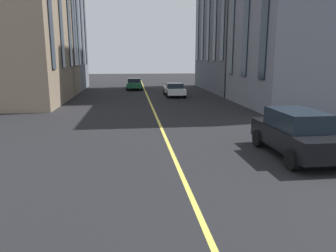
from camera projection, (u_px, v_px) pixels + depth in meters
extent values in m
cube|color=#D8C64C|center=(158.00, 121.00, 20.14)|extent=(80.00, 0.16, 0.01)
cube|color=silver|center=(174.00, 90.00, 32.73)|extent=(4.40, 1.80, 0.55)
cube|color=#19232D|center=(175.00, 86.00, 32.40)|extent=(1.85, 1.58, 0.50)
cylinder|color=black|center=(164.00, 92.00, 34.10)|extent=(0.64, 0.22, 0.64)
cylinder|color=black|center=(180.00, 92.00, 34.29)|extent=(0.64, 0.22, 0.64)
cylinder|color=black|center=(167.00, 95.00, 31.28)|extent=(0.64, 0.22, 0.64)
cylinder|color=black|center=(185.00, 95.00, 31.47)|extent=(0.64, 0.22, 0.64)
cube|color=#1E6038|center=(134.00, 85.00, 39.77)|extent=(4.40, 1.80, 0.55)
cube|color=#19232D|center=(134.00, 80.00, 39.87)|extent=(1.85, 1.58, 0.50)
cylinder|color=black|center=(142.00, 88.00, 38.51)|extent=(0.64, 0.22, 0.64)
cylinder|color=black|center=(127.00, 88.00, 38.32)|extent=(0.64, 0.22, 0.64)
cylinder|color=black|center=(141.00, 86.00, 41.33)|extent=(0.64, 0.22, 0.64)
cylinder|color=black|center=(128.00, 86.00, 41.14)|extent=(0.64, 0.22, 0.64)
cube|color=black|center=(296.00, 137.00, 12.74)|extent=(4.70, 1.95, 0.80)
cube|color=#19232D|center=(298.00, 119.00, 12.59)|extent=(2.59, 1.72, 0.70)
cylinder|color=black|center=(258.00, 138.00, 14.23)|extent=(0.76, 0.27, 0.76)
cylinder|color=black|center=(298.00, 137.00, 14.44)|extent=(0.76, 0.27, 0.76)
cylinder|color=black|center=(292.00, 160.00, 11.22)|extent=(0.76, 0.27, 0.76)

